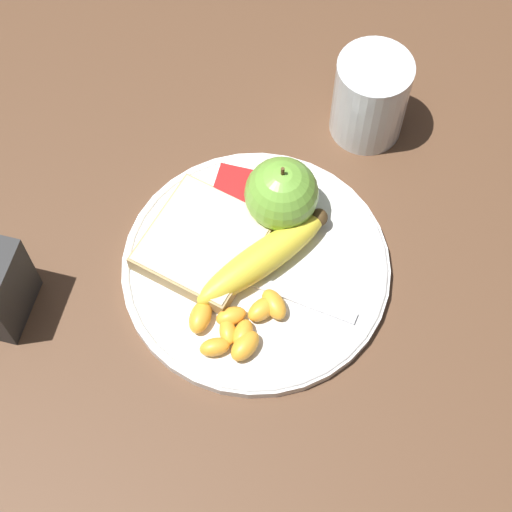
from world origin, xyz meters
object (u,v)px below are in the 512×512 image
Objects in this scene: plate at (256,267)px; banana at (264,255)px; apple at (281,194)px; fork at (250,280)px; juice_glass at (370,99)px; bread_slice at (204,243)px; jam_packet at (233,191)px.

plate is 0.02m from banana.
fork is (0.08, -0.01, -0.04)m from apple.
plate is 3.23× the size of apple.
juice_glass is at bearing 160.25° from plate.
apple is 0.09m from bread_slice.
jam_packet is at bearing -143.29° from banana.
banana is at bearing 89.04° from bread_slice.
apple reaches higher than fork.
apple is at bearing 132.41° from bread_slice.
juice_glass reaches higher than plate.
fork is (0.02, -0.00, 0.01)m from plate.
juice_glass reaches higher than jam_packet.
fork is at bearing 24.77° from jam_packet.
plate is 1.44× the size of fork.
apple is at bearing -24.65° from juice_glass.
bread_slice is (-0.01, -0.05, 0.02)m from plate.
bread_slice is (0.06, -0.06, -0.03)m from apple.
bread_slice reaches higher than fork.
plate is at bearing -85.17° from fork.
apple is 1.75× the size of jam_packet.
apple is at bearing 171.62° from plate.
banana is 1.04× the size of bread_slice.
jam_packet reaches higher than plate.
bread_slice is at bearing -90.96° from banana.
banana is 0.06m from bread_slice.
apple is 0.09m from fork.
apple is at bearing -89.07° from fork.
fork is (0.02, -0.01, -0.01)m from banana.
banana is 0.08m from jam_packet.
plate is 0.22m from juice_glass.
juice_glass is at bearing 161.69° from banana.
juice_glass is 0.74× the size of bread_slice.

